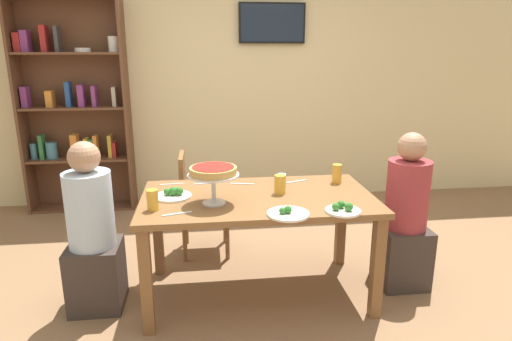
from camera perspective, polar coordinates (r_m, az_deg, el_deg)
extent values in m
plane|color=#846042|center=(3.29, 0.22, -15.57)|extent=(12.00, 12.00, 0.00)
cube|color=beige|center=(5.02, -2.99, 12.04)|extent=(8.00, 0.12, 2.80)
cube|color=brown|center=(2.99, 0.23, -3.65)|extent=(1.57, 0.88, 0.04)
cube|color=brown|center=(2.79, -14.09, -13.89)|extent=(0.07, 0.07, 0.70)
cube|color=brown|center=(2.97, 15.51, -12.11)|extent=(0.07, 0.07, 0.70)
cube|color=brown|center=(3.47, -12.64, -7.77)|extent=(0.07, 0.07, 0.70)
cube|color=brown|center=(3.62, 10.98, -6.70)|extent=(0.07, 0.07, 0.70)
cube|color=brown|center=(5.16, -28.28, 6.98)|extent=(0.03, 0.30, 2.20)
cube|color=brown|center=(4.88, -16.41, 7.80)|extent=(0.03, 0.30, 2.20)
cube|color=brown|center=(5.13, -22.11, 7.65)|extent=(1.10, 0.02, 2.20)
cube|color=brown|center=(5.24, -21.29, -4.41)|extent=(1.04, 0.28, 0.02)
cube|color=brown|center=(5.09, -21.89, 1.43)|extent=(1.04, 0.28, 0.02)
cube|color=brown|center=(5.00, -22.53, 7.56)|extent=(1.04, 0.28, 0.02)
cube|color=brown|center=(4.96, -23.20, 13.84)|extent=(1.04, 0.28, 0.02)
cylinder|color=#3D7084|center=(5.21, -26.92, 2.25)|extent=(0.08, 0.08, 0.17)
cube|color=#2D6B38|center=(5.17, -26.02, 2.79)|extent=(0.04, 0.13, 0.26)
cylinder|color=#3D7084|center=(5.15, -25.05, 2.38)|extent=(0.12, 0.12, 0.18)
cube|color=orange|center=(5.07, -22.46, 2.95)|extent=(0.07, 0.13, 0.26)
cube|color=#B7932D|center=(5.04, -21.14, 2.78)|extent=(0.04, 0.11, 0.21)
cube|color=#2D6B38|center=(5.03, -20.60, 2.72)|extent=(0.05, 0.13, 0.20)
cube|color=orange|center=(5.02, -20.08, 2.97)|extent=(0.04, 0.12, 0.24)
cube|color=#B7932D|center=(4.99, -18.39, 3.05)|extent=(0.04, 0.13, 0.24)
cube|color=maroon|center=(4.99, -17.90, 2.63)|extent=(0.04, 0.11, 0.16)
cube|color=#7A3370|center=(5.13, -27.78, 8.47)|extent=(0.06, 0.13, 0.21)
cube|color=orange|center=(5.05, -25.19, 8.44)|extent=(0.07, 0.13, 0.17)
cube|color=navy|center=(4.99, -23.18, 9.10)|extent=(0.05, 0.12, 0.25)
cube|color=#7A3370|center=(4.96, -21.73, 9.03)|extent=(0.06, 0.13, 0.22)
cube|color=#7A3370|center=(4.93, -20.26, 9.07)|extent=(0.04, 0.13, 0.21)
cube|color=#B2A88E|center=(4.89, -17.91, 9.15)|extent=(0.04, 0.13, 0.20)
cube|color=maroon|center=(5.11, -28.52, 14.43)|extent=(0.07, 0.13, 0.19)
cube|color=#7A3370|center=(5.08, -27.75, 14.67)|extent=(0.07, 0.13, 0.21)
cube|color=maroon|center=(5.02, -25.81, 15.18)|extent=(0.05, 0.13, 0.26)
cube|color=#3D3838|center=(4.99, -24.41, 15.31)|extent=(0.04, 0.13, 0.25)
cylinder|color=silver|center=(4.92, -21.61, 14.38)|extent=(0.16, 0.16, 0.04)
cylinder|color=silver|center=(4.86, -17.99, 15.37)|extent=(0.12, 0.12, 0.16)
cube|color=black|center=(4.98, 2.09, 18.61)|extent=(0.72, 0.05, 0.42)
cube|color=#192333|center=(4.95, 2.14, 18.63)|extent=(0.68, 0.01, 0.38)
cube|color=#382D28|center=(3.23, -20.01, -12.72)|extent=(0.34, 0.34, 0.45)
cylinder|color=silver|center=(3.04, -20.83, -4.77)|extent=(0.30, 0.30, 0.50)
sphere|color=#A87A5B|center=(2.94, -21.48, 1.65)|extent=(0.20, 0.20, 0.20)
cube|color=#382D28|center=(3.48, 18.40, -10.44)|extent=(0.34, 0.34, 0.45)
cylinder|color=#993338|center=(3.31, 19.10, -2.99)|extent=(0.30, 0.30, 0.50)
sphere|color=#A87A5B|center=(3.22, 19.64, 2.93)|extent=(0.20, 0.20, 0.20)
cube|color=brown|center=(3.75, -6.65, -4.40)|extent=(0.40, 0.40, 0.04)
cube|color=brown|center=(3.69, -9.55, -1.12)|extent=(0.04, 0.36, 0.42)
cylinder|color=brown|center=(4.00, -4.05, -6.50)|extent=(0.04, 0.04, 0.41)
cylinder|color=brown|center=(3.68, -3.75, -8.52)|extent=(0.04, 0.04, 0.41)
cylinder|color=brown|center=(4.00, -9.10, -6.66)|extent=(0.04, 0.04, 0.41)
cylinder|color=brown|center=(3.68, -9.26, -8.70)|extent=(0.04, 0.04, 0.41)
cylinder|color=silver|center=(2.84, -5.48, -4.20)|extent=(0.15, 0.15, 0.01)
cylinder|color=silver|center=(2.81, -5.53, -2.38)|extent=(0.03, 0.03, 0.18)
cylinder|color=silver|center=(2.78, -5.58, -0.57)|extent=(0.33, 0.33, 0.01)
cylinder|color=tan|center=(2.78, -5.59, -0.03)|extent=(0.30, 0.30, 0.05)
cylinder|color=maroon|center=(2.77, -5.61, 0.46)|extent=(0.26, 0.26, 0.00)
cylinder|color=white|center=(2.65, 4.20, -5.65)|extent=(0.26, 0.26, 0.01)
sphere|color=#2D7028|center=(2.62, 3.45, -5.24)|extent=(0.04, 0.04, 0.04)
sphere|color=#2D7028|center=(2.63, 4.18, -5.07)|extent=(0.05, 0.05, 0.05)
cylinder|color=white|center=(3.00, -10.75, -3.31)|extent=(0.25, 0.25, 0.01)
sphere|color=#2D7028|center=(3.00, -11.47, -2.73)|extent=(0.05, 0.05, 0.05)
sphere|color=#2D7028|center=(2.99, -10.78, -2.76)|extent=(0.05, 0.05, 0.05)
sphere|color=#2D7028|center=(2.99, -10.68, -2.65)|extent=(0.06, 0.06, 0.06)
sphere|color=#2D7028|center=(2.99, -9.98, -2.65)|extent=(0.06, 0.06, 0.06)
cylinder|color=white|center=(2.74, 11.25, -5.17)|extent=(0.22, 0.22, 0.01)
sphere|color=#2D7028|center=(2.75, 11.00, -4.35)|extent=(0.05, 0.05, 0.05)
sphere|color=#2D7028|center=(2.72, 11.98, -4.64)|extent=(0.05, 0.05, 0.05)
sphere|color=#2D7028|center=(2.71, 10.34, -4.66)|extent=(0.05, 0.05, 0.05)
cylinder|color=gold|center=(3.30, 10.48, -0.40)|extent=(0.07, 0.07, 0.14)
cylinder|color=gold|center=(2.77, -13.29, -3.75)|extent=(0.07, 0.07, 0.13)
cylinder|color=gold|center=(3.01, 3.14, -1.82)|extent=(0.08, 0.08, 0.13)
cylinder|color=white|center=(3.17, 3.36, -1.28)|extent=(0.06, 0.06, 0.10)
cube|color=silver|center=(3.26, -6.59, -1.67)|extent=(0.18, 0.04, 0.00)
cube|color=silver|center=(3.28, -10.82, -1.74)|extent=(0.18, 0.04, 0.00)
cube|color=silver|center=(2.70, -10.22, -5.56)|extent=(0.18, 0.06, 0.00)
cube|color=silver|center=(3.23, -1.79, -1.74)|extent=(0.18, 0.06, 0.00)
cube|color=silver|center=(3.30, 5.25, -1.42)|extent=(0.17, 0.08, 0.00)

